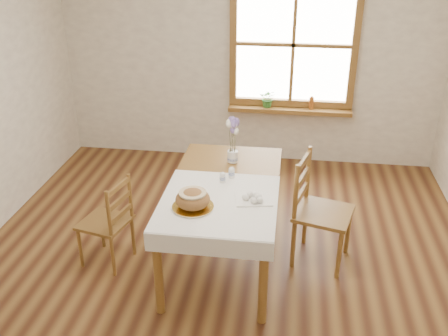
# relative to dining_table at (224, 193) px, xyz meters

# --- Properties ---
(ground) EXTENTS (5.00, 5.00, 0.00)m
(ground) POSITION_rel_dining_table_xyz_m (0.00, -0.30, -0.66)
(ground) COLOR brown
(ground) RESTS_ON ground
(room_walls) EXTENTS (4.60, 5.10, 2.65)m
(room_walls) POSITION_rel_dining_table_xyz_m (0.00, -0.30, 1.04)
(room_walls) COLOR white
(room_walls) RESTS_ON ground
(window) EXTENTS (1.46, 0.08, 1.46)m
(window) POSITION_rel_dining_table_xyz_m (0.50, 2.17, 0.79)
(window) COLOR brown
(window) RESTS_ON ground
(window_sill) EXTENTS (1.46, 0.20, 0.05)m
(window_sill) POSITION_rel_dining_table_xyz_m (0.50, 2.10, 0.03)
(window_sill) COLOR brown
(window_sill) RESTS_ON ground
(dining_table) EXTENTS (0.90, 1.60, 0.75)m
(dining_table) POSITION_rel_dining_table_xyz_m (0.00, 0.00, 0.00)
(dining_table) COLOR brown
(dining_table) RESTS_ON ground
(table_linen) EXTENTS (0.91, 0.99, 0.01)m
(table_linen) POSITION_rel_dining_table_xyz_m (0.00, -0.30, 0.09)
(table_linen) COLOR white
(table_linen) RESTS_ON dining_table
(chair_left) EXTENTS (0.48, 0.46, 0.82)m
(chair_left) POSITION_rel_dining_table_xyz_m (-1.01, -0.17, -0.26)
(chair_left) COLOR brown
(chair_left) RESTS_ON ground
(chair_right) EXTENTS (0.58, 0.57, 0.98)m
(chair_right) POSITION_rel_dining_table_xyz_m (0.84, 0.11, -0.17)
(chair_right) COLOR brown
(chair_right) RESTS_ON ground
(bread_plate) EXTENTS (0.36, 0.36, 0.02)m
(bread_plate) POSITION_rel_dining_table_xyz_m (-0.18, -0.43, 0.10)
(bread_plate) COLOR silver
(bread_plate) RESTS_ON table_linen
(bread_loaf) EXTENTS (0.26, 0.26, 0.14)m
(bread_loaf) POSITION_rel_dining_table_xyz_m (-0.18, -0.43, 0.18)
(bread_loaf) COLOR olive
(bread_loaf) RESTS_ON bread_plate
(egg_napkin) EXTENTS (0.32, 0.29, 0.01)m
(egg_napkin) POSITION_rel_dining_table_xyz_m (0.26, -0.24, 0.10)
(egg_napkin) COLOR white
(egg_napkin) RESTS_ON table_linen
(eggs) EXTENTS (0.25, 0.23, 0.05)m
(eggs) POSITION_rel_dining_table_xyz_m (0.26, -0.24, 0.13)
(eggs) COLOR silver
(eggs) RESTS_ON egg_napkin
(salt_shaker) EXTENTS (0.05, 0.05, 0.09)m
(salt_shaker) POSITION_rel_dining_table_xyz_m (-0.01, 0.01, 0.14)
(salt_shaker) COLOR silver
(salt_shaker) RESTS_ON table_linen
(pepper_shaker) EXTENTS (0.06, 0.06, 0.10)m
(pepper_shaker) POSITION_rel_dining_table_xyz_m (0.05, 0.11, 0.14)
(pepper_shaker) COLOR silver
(pepper_shaker) RESTS_ON table_linen
(flower_vase) EXTENTS (0.12, 0.12, 0.11)m
(flower_vase) POSITION_rel_dining_table_xyz_m (0.02, 0.42, 0.14)
(flower_vase) COLOR silver
(flower_vase) RESTS_ON dining_table
(lavender_bouquet) EXTENTS (0.17, 0.17, 0.32)m
(lavender_bouquet) POSITION_rel_dining_table_xyz_m (0.02, 0.42, 0.35)
(lavender_bouquet) COLOR #725BA1
(lavender_bouquet) RESTS_ON flower_vase
(potted_plant) EXTENTS (0.21, 0.23, 0.17)m
(potted_plant) POSITION_rel_dining_table_xyz_m (0.24, 2.10, 0.13)
(potted_plant) COLOR #33732E
(potted_plant) RESTS_ON window_sill
(amber_bottle) EXTENTS (0.07, 0.07, 0.16)m
(amber_bottle) POSITION_rel_dining_table_xyz_m (0.75, 2.10, 0.13)
(amber_bottle) COLOR #9C521C
(amber_bottle) RESTS_ON window_sill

